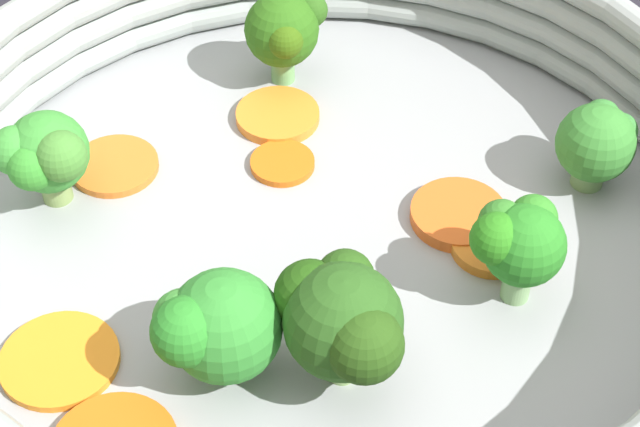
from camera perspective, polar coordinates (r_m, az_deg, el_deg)
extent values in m
plane|color=black|center=(0.47, 0.00, -2.66)|extent=(4.00, 4.00, 0.00)
cylinder|color=#939699|center=(0.47, 0.00, -2.00)|extent=(0.33, 0.33, 0.02)
torus|color=#959D9A|center=(0.45, 0.00, -0.69)|extent=(0.35, 0.35, 0.01)
torus|color=#959D9A|center=(0.44, 0.00, 0.62)|extent=(0.35, 0.35, 0.01)
torus|color=#959D9A|center=(0.43, 0.00, 1.99)|extent=(0.35, 0.35, 0.01)
torus|color=#959D9A|center=(0.42, 0.00, 3.42)|extent=(0.35, 0.35, 0.01)
cylinder|color=orange|center=(0.49, -2.02, 2.70)|extent=(0.04, 0.04, 0.00)
cylinder|color=orange|center=(0.52, -2.27, 5.24)|extent=(0.05, 0.05, 0.00)
cylinder|color=orange|center=(0.43, -13.73, -7.60)|extent=(0.05, 0.05, 0.00)
cylinder|color=orange|center=(0.50, -10.89, 2.51)|extent=(0.06, 0.06, 0.00)
cylinder|color=orange|center=(0.46, 9.14, -1.69)|extent=(0.04, 0.04, 0.01)
cylinder|color=orange|center=(0.47, 7.38, -0.05)|extent=(0.05, 0.05, 0.01)
cylinder|color=#88AF65|center=(0.41, 1.19, -7.76)|extent=(0.01, 0.01, 0.02)
sphere|color=#255019|center=(0.39, 1.24, -5.79)|extent=(0.04, 0.04, 0.04)
sphere|color=#1E480F|center=(0.39, -0.53, -4.40)|extent=(0.03, 0.03, 0.03)
sphere|color=#234B14|center=(0.39, 1.35, -3.49)|extent=(0.02, 0.02, 0.02)
sphere|color=#244612|center=(0.38, 2.38, -7.01)|extent=(0.03, 0.03, 0.03)
cylinder|color=#83AF62|center=(0.41, -4.94, -7.67)|extent=(0.01, 0.01, 0.01)
sphere|color=#2E7F2C|center=(0.40, -5.11, -6.00)|extent=(0.04, 0.04, 0.04)
sphere|color=#388330|center=(0.40, -7.32, -5.59)|extent=(0.02, 0.02, 0.02)
sphere|color=#277B24|center=(0.39, -7.14, -6.27)|extent=(0.03, 0.03, 0.03)
cylinder|color=#81AC6E|center=(0.44, 10.49, -3.44)|extent=(0.01, 0.01, 0.02)
sphere|color=#267721|center=(0.42, 10.83, -1.68)|extent=(0.03, 0.03, 0.03)
sphere|color=#287719|center=(0.42, 9.40, -1.34)|extent=(0.02, 0.02, 0.02)
sphere|color=#307D24|center=(0.43, 11.30, -0.27)|extent=(0.02, 0.02, 0.02)
sphere|color=#307325|center=(0.42, 9.65, -0.48)|extent=(0.02, 0.02, 0.02)
cylinder|color=#6DA65F|center=(0.54, -2.00, 8.02)|extent=(0.01, 0.01, 0.02)
sphere|color=#295C14|center=(0.52, -2.06, 9.76)|extent=(0.04, 0.04, 0.04)
sphere|color=#285416|center=(0.53, -0.99, 10.78)|extent=(0.02, 0.02, 0.02)
sphere|color=#32560E|center=(0.51, -1.86, 9.20)|extent=(0.02, 0.02, 0.02)
cylinder|color=#79944F|center=(0.49, -13.94, 1.58)|extent=(0.01, 0.01, 0.02)
sphere|color=#358630|center=(0.47, -14.33, 3.21)|extent=(0.04, 0.04, 0.04)
sphere|color=#388932|center=(0.47, -15.92, 3.25)|extent=(0.02, 0.02, 0.02)
sphere|color=#318429|center=(0.46, -15.14, 2.41)|extent=(0.02, 0.02, 0.02)
sphere|color=#407C2E|center=(0.46, -13.65, 3.00)|extent=(0.02, 0.02, 0.02)
cylinder|color=#6F9658|center=(0.49, 14.14, 2.21)|extent=(0.01, 0.01, 0.01)
sphere|color=#347B2D|center=(0.48, 14.49, 3.67)|extent=(0.04, 0.04, 0.04)
sphere|color=#337832|center=(0.49, 15.66, 4.28)|extent=(0.02, 0.02, 0.02)
sphere|color=#347A31|center=(0.49, 14.76, 4.92)|extent=(0.02, 0.02, 0.02)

